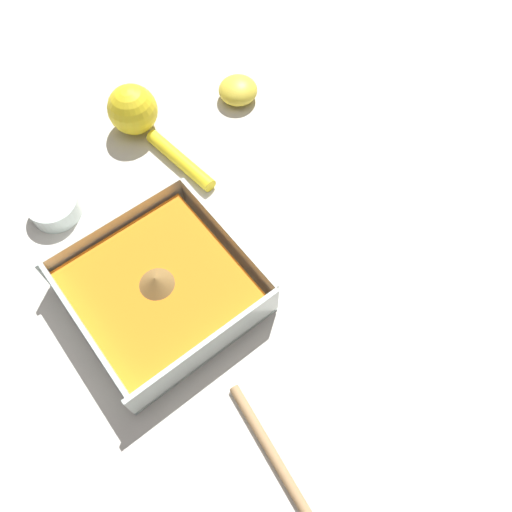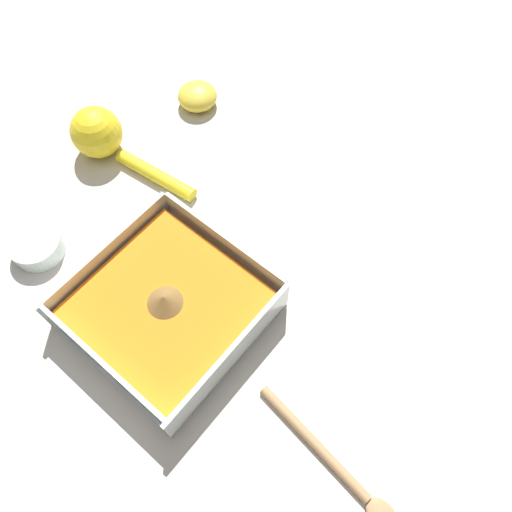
% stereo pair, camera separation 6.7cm
% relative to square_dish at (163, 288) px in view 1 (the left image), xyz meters
% --- Properties ---
extents(ground_plane, '(4.00, 4.00, 0.00)m').
position_rel_square_dish_xyz_m(ground_plane, '(0.00, 0.01, -0.02)').
color(ground_plane, beige).
extents(square_dish, '(0.22, 0.22, 0.06)m').
position_rel_square_dish_xyz_m(square_dish, '(0.00, 0.00, 0.00)').
color(square_dish, silver).
rests_on(square_dish, ground_plane).
extents(spice_bowl, '(0.07, 0.07, 0.03)m').
position_rel_square_dish_xyz_m(spice_bowl, '(0.05, -0.21, -0.01)').
color(spice_bowl, silver).
rests_on(spice_bowl, ground_plane).
extents(lemon_squeezer, '(0.08, 0.22, 0.08)m').
position_rel_square_dish_xyz_m(lemon_squeezer, '(-0.13, -0.27, 0.01)').
color(lemon_squeezer, yellow).
rests_on(lemon_squeezer, ground_plane).
extents(lemon_half, '(0.07, 0.07, 0.04)m').
position_rel_square_dish_xyz_m(lemon_half, '(-0.30, -0.23, -0.01)').
color(lemon_half, yellow).
rests_on(lemon_half, ground_plane).
extents(wooden_spoon, '(0.05, 0.21, 0.01)m').
position_rel_square_dish_xyz_m(wooden_spoon, '(0.02, 0.27, -0.02)').
color(wooden_spoon, tan).
rests_on(wooden_spoon, ground_plane).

